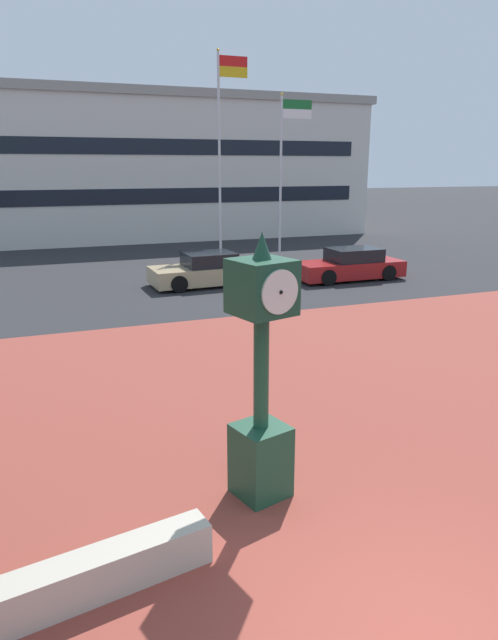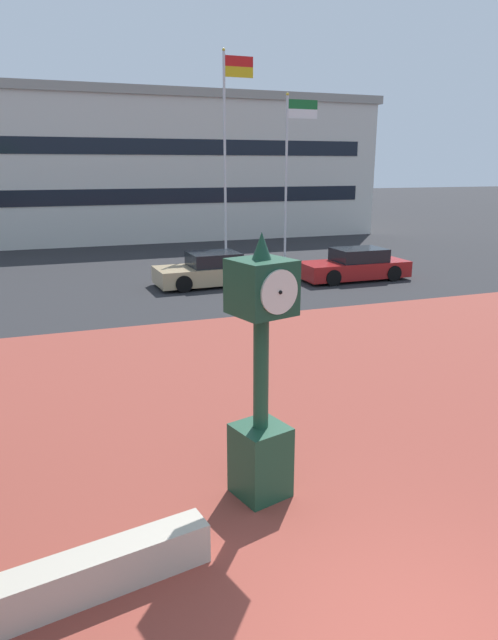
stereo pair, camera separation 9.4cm
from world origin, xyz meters
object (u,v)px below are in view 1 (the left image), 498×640
(flagpole_primary, at_px, (222,144))
(civic_building, at_px, (143,167))
(car_street_mid, at_px, (205,271))
(car_street_near, at_px, (350,266))
(street_clock, at_px, (261,383))
(flagpole_secondary, at_px, (284,163))

(flagpole_primary, height_order, civic_building, flagpole_primary)
(car_street_mid, distance_m, civic_building, 20.13)
(car_street_near, xyz_separation_m, civic_building, (-4.64, 20.66, 3.88))
(car_street_near, bearing_deg, street_clock, 145.11)
(car_street_mid, bearing_deg, car_street_near, -101.48)
(car_street_mid, bearing_deg, flagpole_secondary, -49.42)
(street_clock, xyz_separation_m, car_street_mid, (3.31, 14.15, -1.13))
(car_street_near, height_order, flagpole_primary, flagpole_primary)
(car_street_mid, relative_size, flagpole_primary, 0.44)
(flagpole_secondary, height_order, civic_building, civic_building)
(street_clock, bearing_deg, civic_building, 66.82)
(car_street_near, relative_size, flagpole_primary, 0.46)
(car_street_near, xyz_separation_m, flagpole_secondary, (-0.27, 6.18, 4.08))
(flagpole_secondary, bearing_deg, civic_building, 106.76)
(street_clock, bearing_deg, flagpole_primary, 58.04)
(car_street_mid, height_order, civic_building, civic_building)
(flagpole_primary, distance_m, civic_building, 14.56)
(street_clock, xyz_separation_m, flagpole_secondary, (8.92, 19.39, 2.96))
(civic_building, bearing_deg, car_street_near, -77.35)
(flagpole_primary, bearing_deg, car_street_mid, -114.81)
(car_street_mid, distance_m, flagpole_primary, 7.61)
(flagpole_primary, xyz_separation_m, flagpole_secondary, (3.20, 0.00, -0.87))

